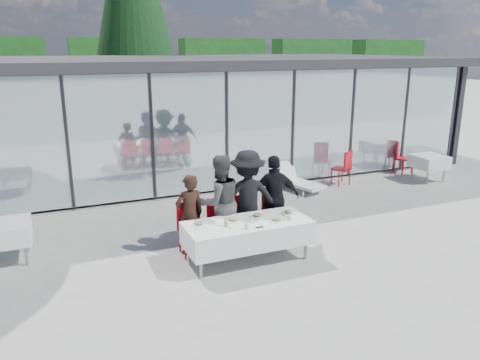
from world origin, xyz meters
The scene contains 25 objects.
ground centered at (0.00, 0.00, 0.00)m, with size 90.00×90.00×0.00m, color #A2A19A.
pavilion centered at (2.00, 8.16, 2.15)m, with size 14.80×8.80×3.44m.
treeline centered at (-2.00, 28.00, 2.20)m, with size 62.50×2.00×4.40m.
dining_table centered at (-0.14, -0.02, 0.54)m, with size 2.26×0.96×0.75m.
diner_a centered at (-0.99, 0.72, 0.76)m, with size 0.56×0.56×1.53m, color black.
diner_chair_a centered at (-0.99, 0.73, 0.54)m, with size 0.44×0.44×0.97m.
diner_b centered at (-0.40, 0.72, 0.92)m, with size 0.89×0.89×1.84m, color #474747.
diner_chair_b centered at (-0.40, 0.73, 0.54)m, with size 0.44×0.44×0.97m.
diner_c centered at (0.18, 0.72, 0.94)m, with size 1.21×1.21×1.87m, color black.
diner_chair_c centered at (0.18, 0.73, 0.54)m, with size 0.44×0.44×0.97m.
diner_d centered at (0.76, 0.72, 0.86)m, with size 1.01×1.01×1.72m, color black.
diner_chair_d centered at (0.76, 0.73, 0.54)m, with size 0.44×0.44×0.97m.
plate_a centered at (-0.99, 0.16, 0.77)m, with size 0.28×0.28×0.07m.
plate_b centered at (-0.36, 0.10, 0.77)m, with size 0.28×0.28×0.07m.
plate_c centered at (0.12, 0.14, 0.77)m, with size 0.28×0.28×0.07m.
plate_d centered at (0.73, 0.08, 0.77)m, with size 0.28×0.28×0.07m.
plate_extra centered at (0.35, -0.19, 0.77)m, with size 0.28×0.28×0.07m.
juice_bottle centered at (-0.57, -0.08, 0.83)m, with size 0.06×0.06×0.16m, color #84B24A.
drinking_glasses centered at (0.14, -0.28, 0.80)m, with size 0.94×0.16×0.10m.
folded_eyeglasses centered at (-0.07, -0.35, 0.76)m, with size 0.14×0.03×0.01m, color black.
spare_table_left centered at (-4.14, 1.62, 0.55)m, with size 0.86×0.86×0.74m.
spare_table_right centered at (6.85, 2.84, 0.55)m, with size 0.86×0.86×0.74m.
spare_chair_a centered at (6.71, 3.85, 0.54)m, with size 0.62×0.62×0.97m.
spare_chair_b centered at (4.31, 3.41, 0.54)m, with size 0.59×0.59×0.97m.
lounger centered at (2.89, 3.55, 0.26)m, with size 0.98×1.45×0.72m.
Camera 1 is at (-3.28, -7.15, 3.73)m, focal length 35.00 mm.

